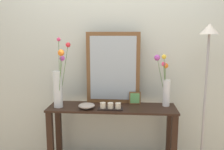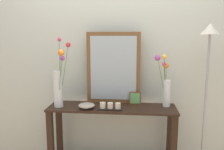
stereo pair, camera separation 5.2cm
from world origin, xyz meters
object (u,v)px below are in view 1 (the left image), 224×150
object	(u,v)px
picture_frame_small	(135,98)
floor_lamp	(206,81)
vase_right	(165,84)
console_table	(112,139)
decorative_bowl	(87,106)
candle_tray	(110,107)
mirror_leaning	(113,68)
tall_vase_left	(59,84)

from	to	relation	value
picture_frame_small	floor_lamp	bearing A→B (deg)	-9.07
vase_right	picture_frame_small	world-z (taller)	vase_right
console_table	vase_right	distance (m)	0.79
decorative_bowl	console_table	bearing A→B (deg)	17.69
candle_tray	mirror_leaning	bearing A→B (deg)	86.99
picture_frame_small	floor_lamp	distance (m)	0.72
console_table	mirror_leaning	world-z (taller)	mirror_leaning
candle_tray	picture_frame_small	distance (m)	0.31
floor_lamp	tall_vase_left	bearing A→B (deg)	-177.89
mirror_leaning	decorative_bowl	size ratio (longest dim) A/B	4.53
candle_tray	decorative_bowl	xyz separation A→B (m)	(-0.24, 0.01, 0.00)
tall_vase_left	candle_tray	bearing A→B (deg)	-3.84
console_table	decorative_bowl	distance (m)	0.46
decorative_bowl	floor_lamp	size ratio (longest dim) A/B	0.10
vase_right	candle_tray	size ratio (longest dim) A/B	2.16
mirror_leaning	floor_lamp	distance (m)	0.92
candle_tray	floor_lamp	size ratio (longest dim) A/B	0.15
vase_right	tall_vase_left	bearing A→B (deg)	-172.73
mirror_leaning	vase_right	xyz separation A→B (m)	(0.53, -0.07, -0.15)
tall_vase_left	candle_tray	xyz separation A→B (m)	(0.52, -0.03, -0.21)
console_table	vase_right	xyz separation A→B (m)	(0.53, 0.08, 0.58)
tall_vase_left	candle_tray	world-z (taller)	tall_vase_left
tall_vase_left	decorative_bowl	distance (m)	0.35
candle_tray	vase_right	bearing A→B (deg)	17.43
tall_vase_left	floor_lamp	size ratio (longest dim) A/B	0.41
vase_right	decorative_bowl	distance (m)	0.82
mirror_leaning	candle_tray	bearing A→B (deg)	-93.01
console_table	tall_vase_left	distance (m)	0.79
decorative_bowl	floor_lamp	bearing A→B (deg)	3.86
vase_right	picture_frame_small	xyz separation A→B (m)	(-0.30, 0.03, -0.16)
mirror_leaning	tall_vase_left	bearing A→B (deg)	-159.32
decorative_bowl	mirror_leaning	bearing A→B (deg)	42.16
console_table	candle_tray	size ratio (longest dim) A/B	5.26
candle_tray	console_table	bearing A→B (deg)	84.68
decorative_bowl	vase_right	bearing A→B (deg)	11.63
mirror_leaning	picture_frame_small	xyz separation A→B (m)	(0.23, -0.04, -0.31)
vase_right	floor_lamp	world-z (taller)	floor_lamp
tall_vase_left	decorative_bowl	xyz separation A→B (m)	(0.28, -0.02, -0.21)
mirror_leaning	floor_lamp	bearing A→B (deg)	-9.23
floor_lamp	picture_frame_small	bearing A→B (deg)	170.93
console_table	tall_vase_left	bearing A→B (deg)	-174.24
vase_right	picture_frame_small	distance (m)	0.34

